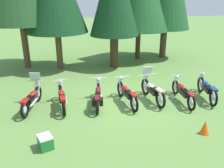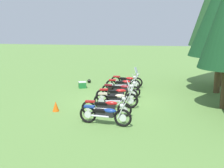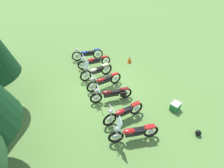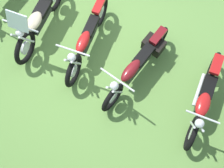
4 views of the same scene
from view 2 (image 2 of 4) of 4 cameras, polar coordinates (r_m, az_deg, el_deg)
name	(u,v)px [view 2 (image 2 of 4)]	position (r m, az deg, el deg)	size (l,w,h in m)	color
ground_plane	(117,102)	(15.69, 1.00, -3.48)	(80.00, 80.00, 0.00)	#608C42
motorcycle_0	(127,80)	(19.24, 2.94, 0.77)	(0.72, 2.18, 1.35)	black
motorcycle_1	(123,84)	(18.10, 2.23, 0.03)	(0.63, 2.18, 1.01)	black
motorcycle_2	(120,89)	(16.68, 1.56, -1.02)	(0.77, 2.29, 0.98)	black
motorcycle_3	(117,94)	(15.50, 1.04, -1.95)	(0.71, 2.26, 1.01)	black
motorcycle_4	(116,99)	(14.38, 0.89, -2.91)	(0.77, 2.21, 1.39)	black
motorcycle_5	(107,107)	(13.21, -1.01, -4.46)	(0.66, 2.33, 0.99)	black
motorcycle_6	(105,114)	(12.07, -1.31, -5.90)	(0.65, 2.27, 1.03)	black
pine_tree_1	(222,12)	(18.36, 20.82, 13.12)	(3.65, 3.65, 7.38)	brown
picnic_cooler	(82,85)	(19.01, -5.83, -0.17)	(0.54, 0.59, 0.41)	#1E7233
traffic_cone	(56,106)	(14.22, -10.95, -4.31)	(0.32, 0.32, 0.48)	#EA590F
dropped_helmet	(89,81)	(20.60, -4.50, 0.57)	(0.26, 0.26, 0.26)	black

